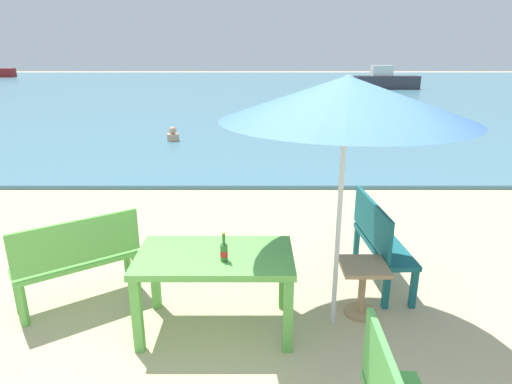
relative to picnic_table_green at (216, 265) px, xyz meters
name	(u,v)px	position (x,y,z in m)	size (l,w,h in m)	color
ground_plane	(302,380)	(0.73, -0.71, -0.65)	(120.00, 120.00, 0.00)	#C6B287
sea_water	(261,87)	(0.73, 29.29, -0.61)	(120.00, 50.00, 0.08)	teal
picnic_table_green	(216,265)	(0.00, 0.00, 0.00)	(1.40, 0.80, 0.76)	#60B24C
beer_bottle_amber	(224,251)	(0.09, -0.14, 0.20)	(0.07, 0.07, 0.26)	#2D662D
patio_umbrella	(347,99)	(1.11, 0.07, 1.47)	(2.10, 2.10, 2.30)	silver
side_table_wood	(363,282)	(1.41, 0.22, -0.30)	(0.44, 0.44, 0.54)	tan
bench_teal_center	(379,237)	(1.72, 0.87, -0.11)	(0.42, 1.22, 0.95)	#196066
bench_green_left	(78,256)	(-1.41, 0.40, -0.11)	(1.19, 0.98, 0.95)	#60B24C
swimmer_person	(173,135)	(-2.00, 8.66, -0.41)	(0.34, 0.34, 0.41)	tan
boat_ferry	(386,81)	(9.35, 27.26, 0.00)	(4.34, 1.18, 1.58)	#38383F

